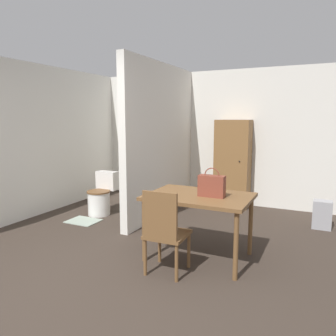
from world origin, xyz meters
TOP-DOWN VIEW (x-y plane):
  - ground_plane at (0.00, 0.00)m, footprint 16.00×16.00m
  - wall_back at (0.00, 3.95)m, footprint 5.60×0.12m
  - wall_left at (-2.36, 1.94)m, footprint 0.12×4.89m
  - partition_wall at (-0.48, 2.71)m, footprint 0.12×2.35m
  - dining_table at (0.73, 1.29)m, footprint 1.17×0.82m
  - wooden_chair at (0.56, 0.74)m, footprint 0.43×0.43m
  - toilet at (-1.39, 2.24)m, footprint 0.39×0.54m
  - handbag at (0.88, 1.27)m, footprint 0.30×0.11m
  - wooden_cabinet at (0.49, 3.68)m, footprint 0.62×0.40m
  - bath_mat at (-1.39, 1.77)m, footprint 0.49×0.39m
  - space_heater at (2.02, 3.04)m, footprint 0.26×0.21m

SIDE VIEW (x-z plane):
  - ground_plane at x=0.00m, z-range 0.00..0.00m
  - bath_mat at x=-1.39m, z-range 0.00..0.01m
  - space_heater at x=2.02m, z-range 0.00..0.42m
  - toilet at x=-1.39m, z-range -0.05..0.65m
  - wooden_chair at x=0.56m, z-range 0.03..0.93m
  - dining_table at x=0.73m, z-range 0.30..1.05m
  - wooden_cabinet at x=0.49m, z-range 0.00..1.59m
  - handbag at x=0.88m, z-range 0.71..1.04m
  - wall_back at x=0.00m, z-range 0.00..2.50m
  - wall_left at x=-2.36m, z-range 0.00..2.50m
  - partition_wall at x=-0.48m, z-range 0.00..2.50m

